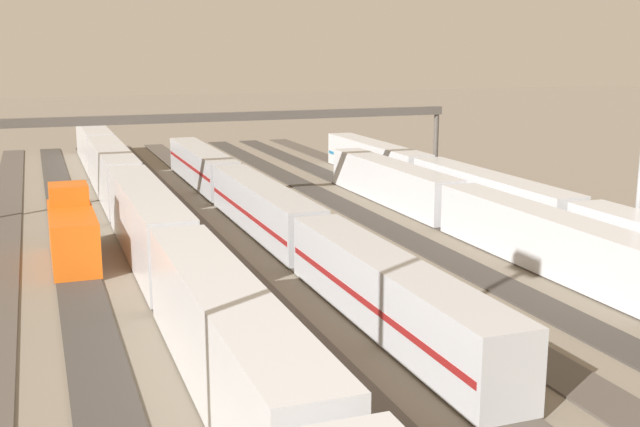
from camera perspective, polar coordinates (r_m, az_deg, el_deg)
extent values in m
plane|color=#756B5B|center=(55.84, -1.68, -3.29)|extent=(400.00, 400.00, 0.00)
cube|color=#4C443D|center=(64.78, 15.35, -1.51)|extent=(140.00, 2.80, 0.12)
cube|color=#3D3833|center=(62.06, 11.58, -1.91)|extent=(140.00, 2.80, 0.12)
cube|color=#3D3833|center=(59.63, 7.48, -2.33)|extent=(140.00, 2.80, 0.12)
cube|color=#4C443D|center=(57.54, 3.05, -2.78)|extent=(140.00, 2.80, 0.12)
cube|color=#4C443D|center=(55.83, -1.68, -3.23)|extent=(140.00, 2.80, 0.12)
cube|color=#4C443D|center=(54.51, -6.68, -3.69)|extent=(140.00, 2.80, 0.12)
cube|color=#3D3833|center=(53.64, -11.89, -4.13)|extent=(140.00, 2.80, 0.12)
cube|color=#3D3833|center=(53.22, -17.23, -4.55)|extent=(140.00, 2.80, 0.12)
cube|color=#D85914|center=(56.76, -17.59, -1.61)|extent=(10.00, 3.00, 3.60)
cube|color=#D85914|center=(59.20, -17.89, 1.39)|extent=(3.00, 2.70, 1.40)
cube|color=#B7BABF|center=(41.54, 5.09, -5.87)|extent=(23.00, 3.00, 3.80)
cube|color=maroon|center=(41.60, 5.09, -6.15)|extent=(22.40, 3.06, 0.36)
cube|color=#B7BABF|center=(63.55, -4.20, 0.44)|extent=(23.00, 3.00, 3.80)
cube|color=maroon|center=(63.61, -4.20, 0.19)|extent=(22.40, 3.06, 0.36)
cube|color=#B7BABF|center=(86.74, -8.62, 3.46)|extent=(23.00, 3.00, 3.80)
cube|color=maroon|center=(86.71, -8.63, 3.58)|extent=(22.40, 3.06, 0.36)
cube|color=silver|center=(33.48, -6.78, -9.31)|extent=(23.00, 3.00, 5.00)
cube|color=silver|center=(56.37, -12.53, -0.69)|extent=(23.00, 3.00, 5.00)
cube|color=silver|center=(80.04, -14.90, 2.91)|extent=(23.00, 3.00, 5.00)
cube|color=silver|center=(103.95, -16.19, 4.86)|extent=(23.00, 3.00, 5.00)
cube|color=silver|center=(69.96, 12.19, 1.27)|extent=(23.00, 3.00, 3.80)
cube|color=#1E6B9E|center=(69.93, 12.20, 1.41)|extent=(22.40, 3.06, 0.36)
cube|color=silver|center=(91.04, 4.07, 3.97)|extent=(23.00, 3.00, 3.80)
cube|color=#1E6B9E|center=(91.10, 4.07, 3.70)|extent=(22.40, 3.06, 0.36)
cube|color=silver|center=(55.21, 15.97, -1.77)|extent=(23.00, 3.00, 3.80)
cube|color=silver|center=(75.65, 5.21, 2.30)|extent=(23.00, 3.00, 3.80)
cylinder|color=#4C4742|center=(82.35, 8.43, 4.40)|extent=(0.50, 0.50, 8.00)
cube|color=#4C4742|center=(73.94, -6.82, 7.02)|extent=(0.70, 45.00, 0.80)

